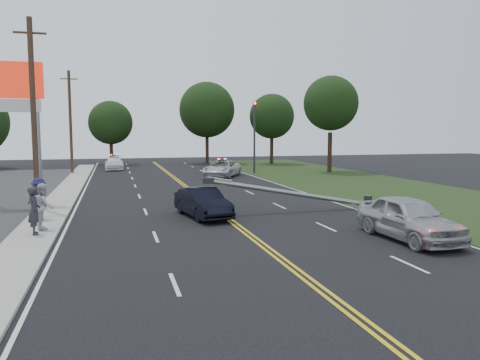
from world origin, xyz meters
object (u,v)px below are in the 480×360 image
object	(u,v)px
bystander_b	(43,206)
bystander_c	(39,198)
fallen_streetlight	(301,194)
emergency_b	(114,163)
pylon_sign	(13,98)
traffic_signal	(254,131)
waiting_sedan	(409,218)
crashed_sedan	(203,202)
bystander_d	(36,202)
utility_pole_far	(70,122)
bystander_a	(34,211)
utility_pole_mid	(34,114)
emergency_a	(222,169)

from	to	relation	value
bystander_b	bystander_c	size ratio (longest dim) A/B	1.00
fallen_streetlight	emergency_b	xyz separation A→B (m)	(-9.38, 29.99, -0.24)
pylon_sign	traffic_signal	distance (m)	24.75
fallen_streetlight	waiting_sedan	bearing A→B (deg)	-77.47
crashed_sedan	bystander_d	bearing A→B (deg)	164.18
pylon_sign	utility_pole_far	distance (m)	20.06
waiting_sedan	bystander_b	size ratio (longest dim) A/B	2.59
bystander_a	waiting_sedan	bearing A→B (deg)	-119.90
utility_pole_far	crashed_sedan	size ratio (longest dim) A/B	2.28
bystander_b	bystander_d	distance (m)	2.29
traffic_signal	utility_pole_far	xyz separation A→B (m)	(-17.50, 4.00, 0.88)
waiting_sedan	emergency_b	size ratio (longest dim) A/B	1.06
pylon_sign	bystander_b	distance (m)	9.50
utility_pole_mid	crashed_sedan	bearing A→B (deg)	-27.61
bystander_a	emergency_b	bearing A→B (deg)	-18.66
utility_pole_mid	emergency_a	xyz separation A→B (m)	(13.60, 15.39, -4.34)
pylon_sign	bystander_b	size ratio (longest dim) A/B	4.16
utility_pole_mid	utility_pole_far	size ratio (longest dim) A/B	1.00
pylon_sign	utility_pole_mid	bearing A→B (deg)	-56.98
waiting_sedan	bystander_b	xyz separation A→B (m)	(-13.87, 5.25, 0.23)
pylon_sign	waiting_sedan	world-z (taller)	pylon_sign
fallen_streetlight	emergency_a	size ratio (longest dim) A/B	1.74
fallen_streetlight	crashed_sedan	size ratio (longest dim) A/B	2.13
fallen_streetlight	emergency_b	distance (m)	31.43
waiting_sedan	bystander_c	distance (m)	16.28
bystander_a	bystander_b	bearing A→B (deg)	-23.84
emergency_a	bystander_a	size ratio (longest dim) A/B	2.82
traffic_signal	waiting_sedan	distance (m)	29.32
emergency_a	emergency_b	bearing A→B (deg)	162.04
pylon_sign	waiting_sedan	distance (m)	21.44
utility_pole_mid	bystander_c	bearing A→B (deg)	-80.17
fallen_streetlight	utility_pole_mid	xyz separation A→B (m)	(-13.39, 4.00, 4.17)
emergency_a	traffic_signal	bearing A→B (deg)	63.59
waiting_sedan	traffic_signal	bearing A→B (deg)	83.30
crashed_sedan	bystander_b	distance (m)	7.20
bystander_b	emergency_b	bearing A→B (deg)	-19.26
bystander_b	waiting_sedan	bearing A→B (deg)	-124.72
fallen_streetlight	bystander_c	world-z (taller)	bystander_c
waiting_sedan	bystander_d	bearing A→B (deg)	151.14
pylon_sign	bystander_d	world-z (taller)	pylon_sign
emergency_a	bystander_a	xyz separation A→B (m)	(-12.72, -22.20, 0.33)
waiting_sedan	emergency_b	xyz separation A→B (m)	(-10.94, 37.01, -0.17)
utility_pole_far	bystander_a	world-z (taller)	utility_pole_far
waiting_sedan	bystander_d	xyz separation A→B (m)	(-14.50, 7.45, 0.12)
traffic_signal	bystander_c	distance (m)	27.43
utility_pole_far	emergency_b	xyz separation A→B (m)	(4.00, 3.99, -4.40)
utility_pole_far	bystander_b	world-z (taller)	utility_pole_far
bystander_a	bystander_c	world-z (taller)	bystander_c
traffic_signal	fallen_streetlight	distance (m)	22.62
bystander_b	bystander_c	distance (m)	2.45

